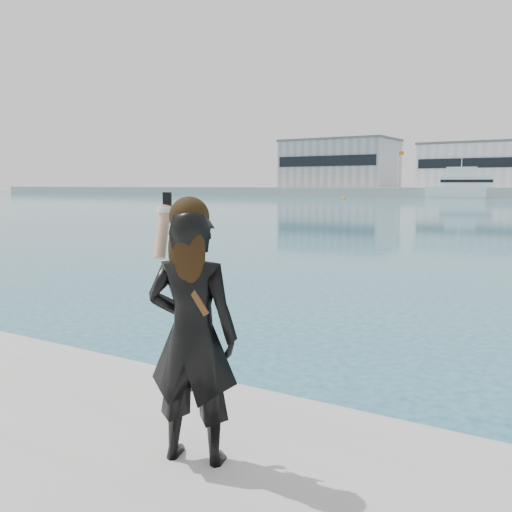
# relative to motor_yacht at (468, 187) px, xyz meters

# --- Properties ---
(warehouse_grey_left) EXTENTS (26.52, 16.36, 11.50)m
(warehouse_grey_left) POSITION_rel_motor_yacht_xyz_m (-33.96, 16.51, 5.59)
(warehouse_grey_left) COLOR gray
(warehouse_grey_left) RESTS_ON far_quay
(warehouse_white) EXTENTS (24.48, 15.35, 9.50)m
(warehouse_white) POSITION_rel_motor_yacht_xyz_m (-0.96, 16.51, 4.59)
(warehouse_white) COLOR silver
(warehouse_white) RESTS_ON far_quay
(flagpole_left) EXTENTS (1.28, 0.16, 8.00)m
(flagpole_left) POSITION_rel_motor_yacht_xyz_m (-16.86, 9.53, 4.37)
(flagpole_left) COLOR silver
(flagpole_left) RESTS_ON far_quay
(motor_yacht) EXTENTS (17.15, 8.51, 7.71)m
(motor_yacht) POSITION_rel_motor_yacht_xyz_m (0.00, 0.00, 0.00)
(motor_yacht) COLOR white
(motor_yacht) RESTS_ON ground
(buoy_far) EXTENTS (0.50, 0.50, 0.50)m
(buoy_far) POSITION_rel_motor_yacht_xyz_m (-16.83, -19.88, -2.17)
(buoy_far) COLOR #F4A60C
(buoy_far) RESTS_ON ground
(woman) EXTENTS (0.63, 0.51, 1.59)m
(woman) POSITION_rel_motor_yacht_xyz_m (21.81, -111.69, -0.57)
(woman) COLOR black
(woman) RESTS_ON near_quay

